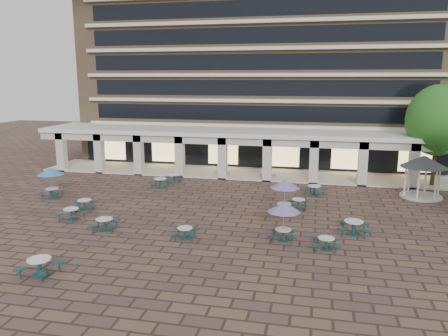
{
  "coord_description": "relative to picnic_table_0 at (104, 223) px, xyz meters",
  "views": [
    {
      "loc": [
        6.62,
        -27.09,
        9.39
      ],
      "look_at": [
        0.07,
        3.0,
        3.02
      ],
      "focal_mm": 35.0,
      "sensor_mm": 36.0,
      "label": 1
    }
  ],
  "objects": [
    {
      "name": "picnic_table_10",
      "position": [
        15.21,
        2.59,
        0.05
      ],
      "size": [
        2.02,
        2.02,
        0.86
      ],
      "rotation": [
        0.0,
        0.0,
        -0.06
      ],
      "color": "#164143",
      "rests_on": "ground"
    },
    {
      "name": "picnic_table_8",
      "position": [
        -3.24,
        1.54,
        -0.01
      ],
      "size": [
        1.91,
        1.91,
        0.76
      ],
      "rotation": [
        0.0,
        0.0,
        -0.18
      ],
      "color": "#164143",
      "rests_on": "ground"
    },
    {
      "name": "picnic_table_2",
      "position": [
        5.35,
        -0.28,
        -0.06
      ],
      "size": [
        1.65,
        1.65,
        0.68
      ],
      "rotation": [
        0.0,
        0.0,
        0.11
      ],
      "color": "#164143",
      "rests_on": "ground"
    },
    {
      "name": "picnic_table_0",
      "position": [
        0.0,
        0.0,
        0.0
      ],
      "size": [
        2.0,
        2.0,
        0.78
      ],
      "rotation": [
        0.0,
        0.0,
        0.21
      ],
      "color": "#164143",
      "rests_on": "ground"
    },
    {
      "name": "picnic_table_6",
      "position": [
        11.1,
        0.62,
        1.48
      ],
      "size": [
        1.99,
        1.99,
        2.29
      ],
      "rotation": [
        0.0,
        0.0,
        0.02
      ],
      "color": "#164143",
      "rests_on": "ground"
    },
    {
      "name": "planter_left",
      "position": [
        3.94,
        16.14,
        -0.04
      ],
      "size": [
        1.5,
        0.6,
        1.15
      ],
      "color": "#9A9994",
      "rests_on": "ground"
    },
    {
      "name": "picnic_table_1",
      "position": [
        -0.05,
        -6.52,
        0.04
      ],
      "size": [
        2.03,
        2.03,
        0.85
      ],
      "rotation": [
        0.0,
        0.0,
        -0.1
      ],
      "color": "#164143",
      "rests_on": "ground"
    },
    {
      "name": "picnic_table_9",
      "position": [
        -0.51,
        11.22,
        -0.0
      ],
      "size": [
        1.82,
        1.82,
        0.78
      ],
      "rotation": [
        0.0,
        0.0,
        0.05
      ],
      "color": "#164143",
      "rests_on": "ground"
    },
    {
      "name": "tree_east_c",
      "position": [
        22.87,
        16.68,
        5.35
      ],
      "size": [
        5.34,
        5.34,
        8.9
      ],
      "color": "#46321C",
      "rests_on": "ground"
    },
    {
      "name": "picnic_table_11",
      "position": [
        10.74,
        5.86,
        1.59
      ],
      "size": [
        2.09,
        2.09,
        2.42
      ],
      "rotation": [
        0.0,
        0.0,
        -0.33
      ],
      "color": "#164143",
      "rests_on": "ground"
    },
    {
      "name": "planter_right",
      "position": [
        8.38,
        16.14,
        0.08
      ],
      "size": [
        1.5,
        0.82,
        1.31
      ],
      "color": "#9A9994",
      "rests_on": "ground"
    },
    {
      "name": "ground",
      "position": [
        6.24,
        3.24,
        -0.47
      ],
      "size": [
        120.0,
        120.0,
        0.0
      ],
      "primitive_type": "plane",
      "color": "brown",
      "rests_on": "ground"
    },
    {
      "name": "apartment_building",
      "position": [
        6.24,
        28.71,
        12.13
      ],
      "size": [
        40.0,
        15.5,
        25.2
      ],
      "color": "#8F7250",
      "rests_on": "ground"
    },
    {
      "name": "picnic_table_3",
      "position": [
        13.55,
        -0.23,
        -0.05
      ],
      "size": [
        1.58,
        1.58,
        0.69
      ],
      "rotation": [
        0.0,
        0.0,
        -0.02
      ],
      "color": "#164143",
      "rests_on": "ground"
    },
    {
      "name": "picnic_table_4",
      "position": [
        -7.76,
        6.21,
        1.59
      ],
      "size": [
        2.1,
        2.1,
        2.42
      ],
      "rotation": [
        0.0,
        0.0,
        0.0
      ],
      "color": "#164143",
      "rests_on": "ground"
    },
    {
      "name": "picnic_table_13",
      "position": [
        12.73,
        11.38,
        0.02
      ],
      "size": [
        2.21,
        2.21,
        0.81
      ],
      "rotation": [
        0.0,
        0.0,
        -0.4
      ],
      "color": "#164143",
      "rests_on": "ground"
    },
    {
      "name": "retail_arcade",
      "position": [
        6.24,
        18.04,
        2.53
      ],
      "size": [
        42.0,
        6.6,
        4.4
      ],
      "color": "white",
      "rests_on": "ground"
    },
    {
      "name": "picnic_table_5",
      "position": [
        -3.52,
        3.74,
        -0.02
      ],
      "size": [
        2.04,
        2.04,
        0.74
      ],
      "rotation": [
        0.0,
        0.0,
        0.43
      ],
      "color": "#164143",
      "rests_on": "ground"
    },
    {
      "name": "picnic_table_7",
      "position": [
        11.65,
        7.34,
        -0.04
      ],
      "size": [
        1.65,
        1.65,
        0.72
      ],
      "rotation": [
        0.0,
        0.0,
        0.04
      ],
      "color": "#164143",
      "rests_on": "ground"
    },
    {
      "name": "picnic_table_12",
      "position": [
        0.09,
        13.24,
        -0.03
      ],
      "size": [
        1.95,
        1.95,
        0.73
      ],
      "rotation": [
        0.0,
        0.0,
        0.35
      ],
      "color": "#164143",
      "rests_on": "ground"
    },
    {
      "name": "gazebo",
      "position": [
        21.12,
        12.58,
        2.06
      ],
      "size": [
        3.61,
        3.61,
        3.36
      ],
      "rotation": [
        0.0,
        0.0,
        0.11
      ],
      "color": "beige",
      "rests_on": "ground"
    }
  ]
}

